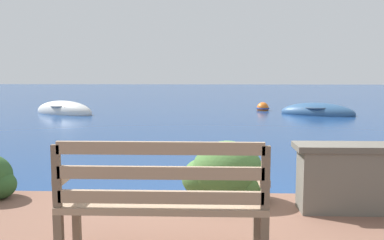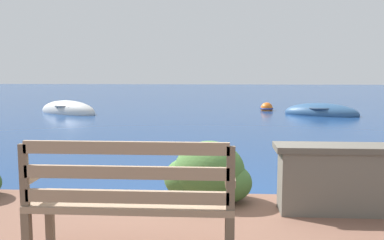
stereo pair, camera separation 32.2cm
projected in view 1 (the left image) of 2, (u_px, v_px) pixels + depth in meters
ground_plane at (224, 211)px, 4.96m from camera, size 80.00×80.00×0.00m
park_bench at (163, 197)px, 3.16m from camera, size 1.54×0.48×0.93m
hedge_clump_left at (226, 175)px, 4.64m from camera, size 0.96×0.69×0.65m
rowboat_nearest at (317, 113)px, 15.34m from camera, size 2.83×2.10×0.74m
rowboat_mid at (64, 112)px, 15.65m from camera, size 2.75×2.07×0.84m
mooring_buoy at (263, 108)px, 16.92m from camera, size 0.52×0.52×0.48m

